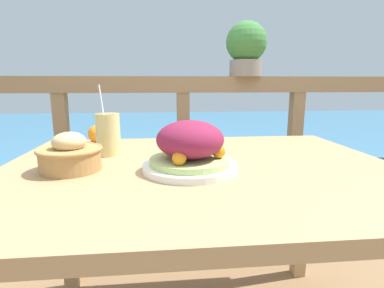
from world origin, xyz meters
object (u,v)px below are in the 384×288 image
salad_plate (190,149)px  drink_glass (108,134)px  potted_plant (246,47)px  bread_basket (70,155)px

salad_plate → drink_glass: (-0.28, 0.22, 0.01)m
salad_plate → potted_plant: potted_plant is taller
salad_plate → bread_basket: 0.36m
potted_plant → salad_plate: bearing=-114.9°
bread_basket → drink_glass: bearing=67.2°
bread_basket → potted_plant: (0.76, 0.82, 0.41)m
salad_plate → bread_basket: salad_plate is taller
potted_plant → drink_glass: bearing=-136.9°
drink_glass → bread_basket: size_ratio=1.34×
drink_glass → bread_basket: bearing=-112.8°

